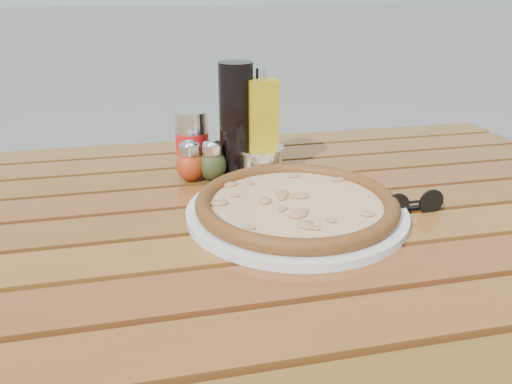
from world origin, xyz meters
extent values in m
cube|color=#32180B|center=(0.64, 0.39, 0.35)|extent=(0.06, 0.06, 0.70)
cube|color=#381F0C|center=(0.00, 0.00, 0.70)|extent=(1.36, 0.86, 0.04)
cube|color=#562A0F|center=(0.00, -0.30, 0.73)|extent=(1.40, 0.09, 0.03)
cube|color=#54260E|center=(0.00, -0.20, 0.73)|extent=(1.40, 0.09, 0.03)
cube|color=#5D3110|center=(0.00, -0.10, 0.73)|extent=(1.40, 0.09, 0.03)
cube|color=#522A0E|center=(0.00, 0.00, 0.73)|extent=(1.40, 0.09, 0.03)
cube|color=#55260F|center=(0.00, 0.10, 0.73)|extent=(1.40, 0.09, 0.03)
cube|color=#4E2B0D|center=(0.00, 0.20, 0.73)|extent=(1.40, 0.09, 0.03)
cube|color=#512A0E|center=(0.00, 0.30, 0.73)|extent=(1.40, 0.09, 0.03)
cube|color=#512D0E|center=(0.00, 0.41, 0.73)|extent=(1.40, 0.09, 0.03)
cylinder|color=silver|center=(0.06, -0.02, 0.76)|extent=(0.37, 0.37, 0.01)
cylinder|color=#F9E1B2|center=(0.06, -0.02, 0.77)|extent=(0.37, 0.37, 0.01)
torus|color=black|center=(0.06, -0.02, 0.77)|extent=(0.39, 0.39, 0.03)
ellipsoid|color=#BA3B15|center=(-0.09, 0.18, 0.78)|extent=(0.05, 0.05, 0.06)
cylinder|color=silver|center=(-0.09, 0.18, 0.81)|extent=(0.04, 0.04, 0.02)
ellipsoid|color=silver|center=(-0.09, 0.18, 0.82)|extent=(0.04, 0.04, 0.02)
ellipsoid|color=#3C461C|center=(-0.05, 0.17, 0.78)|extent=(0.06, 0.06, 0.06)
cylinder|color=white|center=(-0.05, 0.17, 0.81)|extent=(0.04, 0.04, 0.02)
ellipsoid|color=silver|center=(-0.05, 0.17, 0.82)|extent=(0.04, 0.04, 0.02)
cylinder|color=black|center=(0.00, 0.19, 0.86)|extent=(0.08, 0.08, 0.22)
cylinder|color=silver|center=(-0.08, 0.24, 0.81)|extent=(0.08, 0.08, 0.12)
cylinder|color=red|center=(-0.08, 0.24, 0.81)|extent=(0.08, 0.08, 0.04)
cube|color=#AC8F12|center=(0.05, 0.18, 0.84)|extent=(0.06, 0.06, 0.19)
cylinder|color=silver|center=(0.05, 0.18, 0.95)|extent=(0.02, 0.02, 0.02)
cylinder|color=white|center=(0.04, 0.18, 0.78)|extent=(0.09, 0.09, 0.05)
cylinder|color=white|center=(0.04, 0.18, 0.81)|extent=(0.10, 0.10, 0.01)
sphere|color=white|center=(0.04, 0.18, 0.81)|extent=(0.01, 0.01, 0.01)
cylinder|color=black|center=(0.22, -0.06, 0.77)|extent=(0.04, 0.01, 0.04)
cylinder|color=black|center=(0.28, -0.06, 0.77)|extent=(0.04, 0.01, 0.04)
cube|color=black|center=(0.25, -0.06, 0.77)|extent=(0.02, 0.00, 0.00)
cube|color=black|center=(0.24, -0.05, 0.75)|extent=(0.09, 0.01, 0.00)
cube|color=black|center=(0.26, -0.04, 0.75)|extent=(0.09, 0.01, 0.00)
camera|label=1|loc=(-0.17, -0.73, 1.10)|focal=35.00mm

